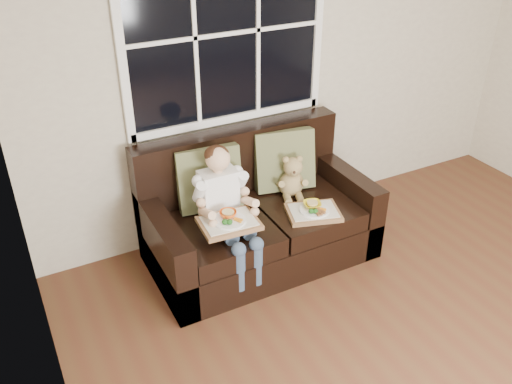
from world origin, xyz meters
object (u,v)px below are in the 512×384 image
tray_left (229,222)px  child (225,200)px  loveseat (256,220)px  tray_right (313,211)px  teddy_bear (292,179)px

tray_left → child: bearing=79.0°
loveseat → child: bearing=-159.4°
tray_right → child: bearing=-179.7°
teddy_bear → tray_left: size_ratio=0.84×
loveseat → tray_right: (0.31, -0.31, 0.17)m
loveseat → child: 0.48m
child → tray_left: (-0.04, -0.16, -0.07)m
child → tray_left: size_ratio=2.10×
loveseat → child: size_ratio=1.92×
loveseat → child: child is taller
child → tray_right: bearing=-17.1°
child → tray_left: child is taller
teddy_bear → tray_left: 0.74m
teddy_bear → tray_right: (-0.01, -0.32, -0.11)m
loveseat → teddy_bear: 0.43m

